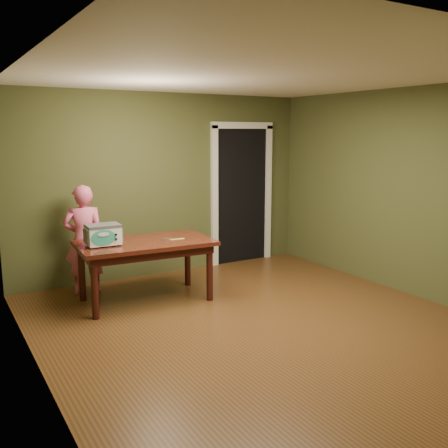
{
  "coord_description": "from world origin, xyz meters",
  "views": [
    {
      "loc": [
        -2.94,
        -4.11,
        2.04
      ],
      "look_at": [
        0.1,
        1.0,
        0.95
      ],
      "focal_mm": 40.0,
      "sensor_mm": 36.0,
      "label": 1
    }
  ],
  "objects": [
    {
      "name": "room_shell",
      "position": [
        0.0,
        0.0,
        1.71
      ],
      "size": [
        4.52,
        5.02,
        2.61
      ],
      "color": "#434926",
      "rests_on": "ground"
    },
    {
      "name": "child",
      "position": [
        -1.31,
        2.11,
        0.7
      ],
      "size": [
        0.59,
        0.47,
        1.4
      ],
      "primitive_type": "imported",
      "rotation": [
        0.0,
        0.0,
        2.84
      ],
      "color": "#ED618F",
      "rests_on": "floor"
    },
    {
      "name": "floor",
      "position": [
        0.0,
        0.0,
        0.0
      ],
      "size": [
        5.0,
        5.0,
        0.0
      ],
      "primitive_type": "plane",
      "color": "brown",
      "rests_on": "ground"
    },
    {
      "name": "dining_table",
      "position": [
        -0.75,
        1.45,
        0.65
      ],
      "size": [
        1.66,
        1.01,
        0.75
      ],
      "rotation": [
        0.0,
        0.0,
        -0.07
      ],
      "color": "#35150C",
      "rests_on": "floor"
    },
    {
      "name": "spatula",
      "position": [
        -0.37,
        1.33,
        0.75
      ],
      "size": [
        0.18,
        0.04,
        0.01
      ],
      "primitive_type": "cube",
      "rotation": [
        0.0,
        0.0,
        -0.07
      ],
      "color": "#E2D862",
      "rests_on": "dining_table"
    },
    {
      "name": "baking_pan",
      "position": [
        -0.5,
        1.38,
        0.76
      ],
      "size": [
        0.1,
        0.1,
        0.02
      ],
      "color": "silver",
      "rests_on": "dining_table"
    },
    {
      "name": "toy_oven",
      "position": [
        -1.26,
        1.46,
        0.89
      ],
      "size": [
        0.41,
        0.29,
        0.25
      ],
      "rotation": [
        0.0,
        0.0,
        -0.04
      ],
      "color": "#4C4F54",
      "rests_on": "dining_table"
    },
    {
      "name": "doorway",
      "position": [
        1.3,
        2.78,
        1.06
      ],
      "size": [
        1.1,
        0.66,
        2.25
      ],
      "color": "black",
      "rests_on": "ground"
    }
  ]
}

